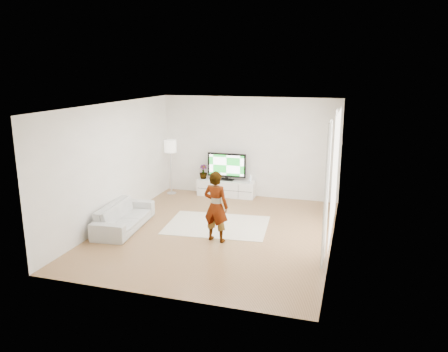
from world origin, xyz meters
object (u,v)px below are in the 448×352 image
(sofa, at_px, (124,216))
(floor_lamp, at_px, (170,149))
(television, at_px, (227,166))
(media_console, at_px, (226,188))
(rug, at_px, (217,225))
(player, at_px, (216,206))

(sofa, relative_size, floor_lamp, 1.24)
(television, bearing_deg, sofa, -114.97)
(media_console, distance_m, television, 0.65)
(media_console, xyz_separation_m, sofa, (-1.49, -3.16, 0.05))
(rug, distance_m, floor_lamp, 3.29)
(player, bearing_deg, sofa, 6.99)
(rug, relative_size, player, 1.53)
(player, relative_size, floor_lamp, 0.96)
(television, bearing_deg, player, -77.27)
(player, height_order, floor_lamp, floor_lamp)
(media_console, height_order, sofa, sofa)
(media_console, distance_m, floor_lamp, 1.96)
(floor_lamp, bearing_deg, rug, -46.02)
(sofa, bearing_deg, player, -98.89)
(rug, bearing_deg, floor_lamp, 133.98)
(player, bearing_deg, floor_lamp, -42.38)
(floor_lamp, bearing_deg, player, -52.51)
(player, bearing_deg, television, -67.14)
(media_console, xyz_separation_m, floor_lamp, (-1.61, -0.22, 1.10))
(sofa, bearing_deg, rug, -74.11)
(media_console, distance_m, rug, 2.44)
(media_console, relative_size, player, 1.09)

